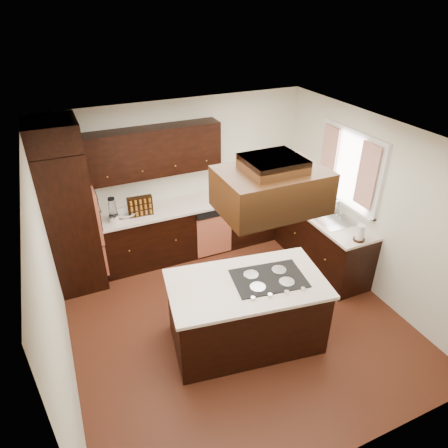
{
  "coord_description": "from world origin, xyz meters",
  "views": [
    {
      "loc": [
        -1.79,
        -3.63,
        3.87
      ],
      "look_at": [
        0.1,
        0.6,
        1.15
      ],
      "focal_mm": 32.0,
      "sensor_mm": 36.0,
      "label": 1
    }
  ],
  "objects_px": {
    "oven_column": "(71,221)",
    "spice_rack": "(140,206)",
    "island": "(246,313)",
    "range_hood": "(271,190)"
  },
  "relations": [
    {
      "from": "oven_column",
      "to": "spice_rack",
      "type": "relative_size",
      "value": 5.72
    },
    {
      "from": "island",
      "to": "oven_column",
      "type": "bearing_deg",
      "value": 138.3
    },
    {
      "from": "oven_column",
      "to": "island",
      "type": "bearing_deg",
      "value": -50.42
    },
    {
      "from": "island",
      "to": "spice_rack",
      "type": "height_order",
      "value": "spice_rack"
    },
    {
      "from": "range_hood",
      "to": "oven_column",
      "type": "bearing_deg",
      "value": 129.74
    },
    {
      "from": "spice_rack",
      "to": "island",
      "type": "bearing_deg",
      "value": -66.92
    },
    {
      "from": "oven_column",
      "to": "range_hood",
      "type": "height_order",
      "value": "range_hood"
    },
    {
      "from": "oven_column",
      "to": "range_hood",
      "type": "distance_m",
      "value": 3.13
    },
    {
      "from": "oven_column",
      "to": "spice_rack",
      "type": "bearing_deg",
      "value": 0.43
    },
    {
      "from": "range_hood",
      "to": "spice_rack",
      "type": "relative_size",
      "value": 2.83
    }
  ]
}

